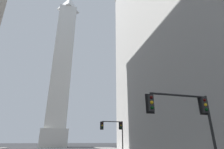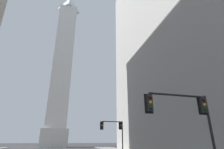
{
  "view_description": "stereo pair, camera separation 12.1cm",
  "coord_description": "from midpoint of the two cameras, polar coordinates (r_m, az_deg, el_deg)",
  "views": [
    {
      "loc": [
        2.09,
        -0.47,
        1.75
      ],
      "look_at": [
        11.15,
        32.51,
        14.86
      ],
      "focal_mm": 28.0,
      "sensor_mm": 36.0,
      "label": 1
    },
    {
      "loc": [
        2.2,
        -0.5,
        1.75
      ],
      "look_at": [
        11.15,
        32.51,
        14.86
      ],
      "focal_mm": 28.0,
      "sensor_mm": 36.0,
      "label": 2
    }
  ],
  "objects": [
    {
      "name": "building_right",
      "position": [
        41.24,
        26.2,
        12.35
      ],
      "size": [
        24.77,
        37.29,
        45.82
      ],
      "color": "#B2AFAA",
      "rests_on": "ground_plane"
    },
    {
      "name": "traffic_light_mid_right",
      "position": [
        30.95,
        0.82,
        -17.23
      ],
      "size": [
        4.05,
        0.5,
        4.99
      ],
      "color": "black",
      "rests_on": "ground_plane"
    },
    {
      "name": "obelisk",
      "position": [
        67.01,
        -15.9,
        3.52
      ],
      "size": [
        8.19,
        8.19,
        59.84
      ],
      "color": "silver",
      "rests_on": "ground_plane"
    },
    {
      "name": "traffic_light_near_right",
      "position": [
        13.36,
        23.36,
        -10.86
      ],
      "size": [
        4.98,
        0.52,
        4.88
      ],
      "color": "black",
      "rests_on": "ground_plane"
    }
  ]
}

